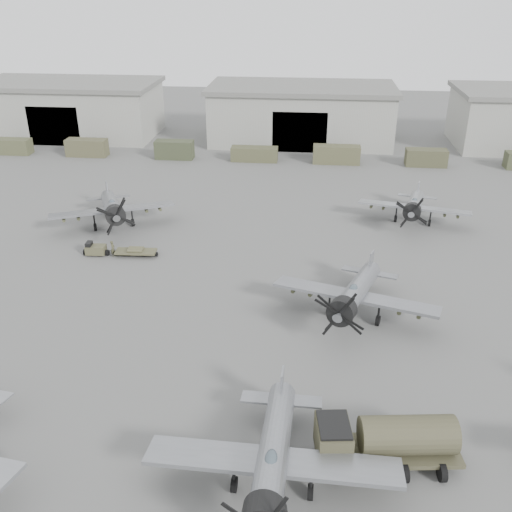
{
  "coord_description": "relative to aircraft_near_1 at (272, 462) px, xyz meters",
  "views": [
    {
      "loc": [
        2.02,
        -29.16,
        23.71
      ],
      "look_at": [
        -2.34,
        13.92,
        2.5
      ],
      "focal_mm": 40.0,
      "sensor_mm": 36.0,
      "label": 1
    }
  ],
  "objects": [
    {
      "name": "tug_trailer",
      "position": [
        -17.26,
        26.34,
        -1.85
      ],
      "size": [
        6.68,
        1.59,
        1.34
      ],
      "rotation": [
        0.0,
        0.0,
        0.05
      ],
      "color": "#4B4A31",
      "rests_on": "ground"
    },
    {
      "name": "support_truck_0",
      "position": [
        -43.5,
        58.53,
        -1.23
      ],
      "size": [
        6.17,
        2.2,
        2.25
      ],
      "primitive_type": "cube",
      "color": "#484A30",
      "rests_on": "ground"
    },
    {
      "name": "ground",
      "position": [
        -0.73,
        8.53,
        -2.35
      ],
      "size": [
        220.0,
        220.0,
        0.0
      ],
      "primitive_type": "plane",
      "color": "#565754",
      "rests_on": "ground"
    },
    {
      "name": "aircraft_far_0",
      "position": [
        -19.02,
        32.57,
        -0.01
      ],
      "size": [
        12.55,
        11.37,
        5.13
      ],
      "rotation": [
        0.0,
        0.0,
        0.42
      ],
      "color": "gray",
      "rests_on": "ground"
    },
    {
      "name": "aircraft_mid_2",
      "position": [
        4.92,
        17.09,
        -0.04
      ],
      "size": [
        12.7,
        11.44,
        5.08
      ],
      "rotation": [
        0.0,
        0.0,
        -0.3
      ],
      "color": "gray",
      "rests_on": "ground"
    },
    {
      "name": "support_truck_3",
      "position": [
        -6.95,
        58.53,
        -1.35
      ],
      "size": [
        6.63,
        2.2,
        1.99
      ],
      "primitive_type": "cube",
      "color": "#47482F",
      "rests_on": "ground"
    },
    {
      "name": "support_truck_5",
      "position": [
        17.08,
        58.53,
        -1.18
      ],
      "size": [
        5.62,
        2.2,
        2.34
      ],
      "primitive_type": "cube",
      "color": "#41412B",
      "rests_on": "ground"
    },
    {
      "name": "support_truck_4",
      "position": [
        4.69,
        58.53,
        -1.09
      ],
      "size": [
        6.58,
        2.2,
        2.51
      ],
      "primitive_type": "cube",
      "color": "#4B4A31",
      "rests_on": "ground"
    },
    {
      "name": "support_truck_1",
      "position": [
        -31.69,
        58.53,
        -1.1
      ],
      "size": [
        5.95,
        2.2,
        2.49
      ],
      "primitive_type": "cube",
      "color": "#494830",
      "rests_on": "ground"
    },
    {
      "name": "aircraft_near_1",
      "position": [
        0.0,
        0.0,
        0.0
      ],
      "size": [
        12.87,
        11.58,
        5.17
      ],
      "rotation": [
        0.0,
        0.0,
        -0.02
      ],
      "color": "gray",
      "rests_on": "ground"
    },
    {
      "name": "support_truck_2",
      "position": [
        -18.59,
        58.53,
        -1.04
      ],
      "size": [
        5.49,
        2.2,
        2.62
      ],
      "primitive_type": "cube",
      "color": "#363C27",
      "rests_on": "ground"
    },
    {
      "name": "ground_crew",
      "position": [
        -17.02,
        26.22,
        -1.58
      ],
      "size": [
        0.38,
        0.57,
        1.53
      ],
      "primitive_type": "imported",
      "rotation": [
        0.0,
        0.0,
        1.54
      ],
      "color": "#40402A",
      "rests_on": "ground"
    },
    {
      "name": "fuel_tanker",
      "position": [
        5.87,
        2.84,
        -0.65
      ],
      "size": [
        7.94,
        4.21,
        2.96
      ],
      "rotation": [
        0.0,
        0.0,
        0.13
      ],
      "color": "#3F3D29",
      "rests_on": "ground"
    },
    {
      "name": "hangar_left",
      "position": [
        -38.73,
        70.49,
        2.02
      ],
      "size": [
        29.0,
        14.8,
        8.7
      ],
      "color": "gray",
      "rests_on": "ground"
    },
    {
      "name": "hangar_center",
      "position": [
        -0.73,
        70.49,
        2.02
      ],
      "size": [
        29.0,
        14.8,
        8.7
      ],
      "color": "gray",
      "rests_on": "ground"
    },
    {
      "name": "aircraft_far_1",
      "position": [
        12.23,
        36.93,
        -0.22
      ],
      "size": [
        11.79,
        10.61,
        4.69
      ],
      "rotation": [
        0.0,
        0.0,
        -0.23
      ],
      "color": "#94969C",
      "rests_on": "ground"
    }
  ]
}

